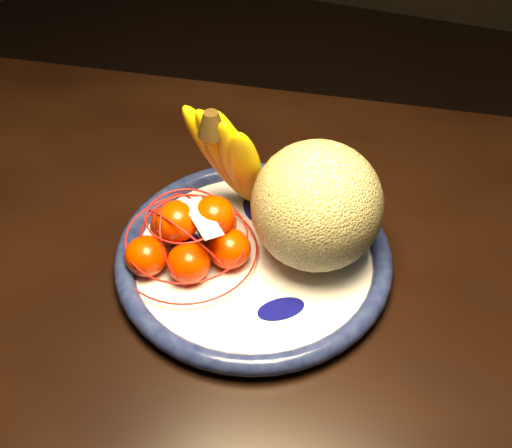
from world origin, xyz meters
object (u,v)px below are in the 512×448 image
(dining_table, at_px, (300,303))
(banana_bunch, at_px, (234,156))
(fruit_bowl, at_px, (254,257))
(mandarin_bag, at_px, (191,237))
(cantaloupe, at_px, (317,206))

(dining_table, xyz_separation_m, banana_bunch, (-0.12, 0.06, 0.20))
(dining_table, xyz_separation_m, fruit_bowl, (-0.07, -0.01, 0.09))
(fruit_bowl, bearing_deg, dining_table, 11.40)
(banana_bunch, bearing_deg, dining_table, -5.89)
(banana_bunch, height_order, mandarin_bag, banana_bunch)
(dining_table, height_order, banana_bunch, banana_bunch)
(fruit_bowl, xyz_separation_m, banana_bunch, (-0.05, 0.07, 0.11))
(banana_bunch, bearing_deg, fruit_bowl, -33.35)
(dining_table, height_order, cantaloupe, cantaloupe)
(mandarin_bag, bearing_deg, fruit_bowl, 17.34)
(cantaloupe, bearing_deg, dining_table, -106.90)
(banana_bunch, bearing_deg, mandarin_bag, -85.67)
(dining_table, relative_size, fruit_bowl, 4.00)
(banana_bunch, bearing_deg, cantaloupe, 4.86)
(fruit_bowl, height_order, banana_bunch, banana_bunch)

